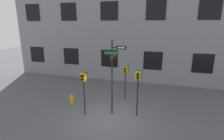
% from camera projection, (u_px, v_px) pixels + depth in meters
% --- Properties ---
extents(ground_plane, '(60.00, 60.00, 0.00)m').
position_uv_depth(ground_plane, '(108.00, 118.00, 10.05)').
color(ground_plane, '#515154').
extents(building_facade, '(24.00, 0.63, 12.71)m').
position_uv_depth(building_facade, '(132.00, 11.00, 15.09)').
color(building_facade, gray).
rests_on(building_facade, ground_plane).
extents(street_sign_pole, '(1.22, 1.09, 4.41)m').
position_uv_depth(street_sign_pole, '(113.00, 72.00, 9.89)').
color(street_sign_pole, black).
rests_on(street_sign_pole, ground_plane).
extents(pedestrian_signal_left, '(0.36, 0.40, 2.61)m').
position_uv_depth(pedestrian_signal_left, '(84.00, 82.00, 9.89)').
color(pedestrian_signal_left, black).
rests_on(pedestrian_signal_left, ground_plane).
extents(pedestrian_signal_right, '(0.38, 0.40, 2.73)m').
position_uv_depth(pedestrian_signal_right, '(138.00, 81.00, 9.75)').
color(pedestrian_signal_right, black).
rests_on(pedestrian_signal_right, ground_plane).
extents(pedestrian_signal_across, '(0.37, 0.40, 2.42)m').
position_uv_depth(pedestrian_signal_across, '(125.00, 74.00, 12.16)').
color(pedestrian_signal_across, black).
rests_on(pedestrian_signal_across, ground_plane).
extents(fire_hydrant, '(0.40, 0.24, 0.71)m').
position_uv_depth(fire_hydrant, '(72.00, 99.00, 11.71)').
color(fire_hydrant, gold).
rests_on(fire_hydrant, ground_plane).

